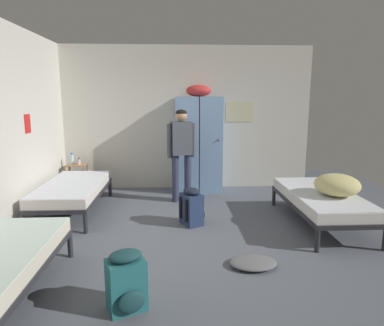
% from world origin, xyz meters
% --- Properties ---
extents(ground_plane, '(8.15, 8.15, 0.00)m').
position_xyz_m(ground_plane, '(0.00, 0.00, 0.00)').
color(ground_plane, '#565B66').
extents(room_backdrop, '(4.99, 5.16, 2.84)m').
position_xyz_m(room_backdrop, '(-1.24, 1.28, 1.42)').
color(room_backdrop, beige).
rests_on(room_backdrop, ground_plane).
extents(locker_bank, '(0.90, 0.55, 2.07)m').
position_xyz_m(locker_bank, '(0.23, 2.27, 0.97)').
color(locker_bank, '#7A9ECC').
rests_on(locker_bank, ground_plane).
extents(shelf_unit, '(0.38, 0.30, 0.57)m').
position_xyz_m(shelf_unit, '(-2.13, 2.22, 0.35)').
color(shelf_unit, '#99704C').
rests_on(shelf_unit, ground_plane).
extents(bed_left_rear, '(0.90, 1.90, 0.49)m').
position_xyz_m(bed_left_rear, '(-1.88, 1.07, 0.38)').
color(bed_left_rear, '#28282D').
rests_on(bed_left_rear, ground_plane).
extents(bed_right, '(0.90, 1.90, 0.49)m').
position_xyz_m(bed_right, '(1.88, 0.34, 0.38)').
color(bed_right, '#28282D').
rests_on(bed_right, ground_plane).
extents(bedding_heap, '(0.61, 0.64, 0.30)m').
position_xyz_m(bedding_heap, '(2.02, 0.15, 0.64)').
color(bedding_heap, '#D1C67F').
rests_on(bedding_heap, bed_right).
extents(person_traveler, '(0.51, 0.28, 1.63)m').
position_xyz_m(person_traveler, '(-0.12, 1.59, 0.98)').
color(person_traveler, '#2D334C').
rests_on(person_traveler, ground_plane).
extents(water_bottle, '(0.07, 0.07, 0.22)m').
position_xyz_m(water_bottle, '(-2.21, 2.24, 0.67)').
color(water_bottle, '#B2DBEA').
rests_on(water_bottle, shelf_unit).
extents(lotion_bottle, '(0.05, 0.05, 0.13)m').
position_xyz_m(lotion_bottle, '(-2.06, 2.18, 0.63)').
color(lotion_bottle, beige).
rests_on(lotion_bottle, shelf_unit).
extents(backpack_teal, '(0.39, 0.40, 0.55)m').
position_xyz_m(backpack_teal, '(-0.67, -1.62, 0.26)').
color(backpack_teal, '#23666B').
rests_on(backpack_teal, ground_plane).
extents(backpack_navy, '(0.41, 0.39, 0.55)m').
position_xyz_m(backpack_navy, '(0.01, 0.43, 0.26)').
color(backpack_navy, navy).
rests_on(backpack_navy, ground_plane).
extents(clothes_pile_grey, '(0.53, 0.39, 0.08)m').
position_xyz_m(clothes_pile_grey, '(0.62, -0.89, 0.04)').
color(clothes_pile_grey, slate).
rests_on(clothes_pile_grey, ground_plane).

